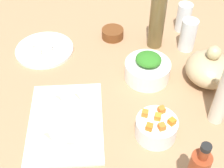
# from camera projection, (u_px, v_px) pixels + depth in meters

# --- Properties ---
(tabletop) EXTENTS (1.90, 1.90, 0.03)m
(tabletop) POSITION_uv_depth(u_px,v_px,m) (112.00, 98.00, 1.03)
(tabletop) COLOR #A07753
(tabletop) RESTS_ON ground
(cutting_board) EXTENTS (0.31, 0.22, 0.01)m
(cutting_board) POSITION_uv_depth(u_px,v_px,m) (66.00, 122.00, 0.93)
(cutting_board) COLOR silver
(cutting_board) RESTS_ON tabletop
(plate_tofu) EXTENTS (0.22, 0.22, 0.01)m
(plate_tofu) POSITION_uv_depth(u_px,v_px,m) (45.00, 50.00, 1.18)
(plate_tofu) COLOR white
(plate_tofu) RESTS_ON tabletop
(bowl_greens) EXTENTS (0.16, 0.16, 0.06)m
(bowl_greens) POSITION_uv_depth(u_px,v_px,m) (147.00, 70.00, 1.06)
(bowl_greens) COLOR white
(bowl_greens) RESTS_ON tabletop
(bowl_carrots) EXTENTS (0.12, 0.12, 0.06)m
(bowl_carrots) POSITION_uv_depth(u_px,v_px,m) (156.00, 128.00, 0.88)
(bowl_carrots) COLOR white
(bowl_carrots) RESTS_ON tabletop
(bowl_small_side) EXTENTS (0.09, 0.09, 0.04)m
(bowl_small_side) POSITION_uv_depth(u_px,v_px,m) (113.00, 33.00, 1.24)
(bowl_small_side) COLOR brown
(bowl_small_side) RESTS_ON tabletop
(teapot) EXTENTS (0.18, 0.16, 0.14)m
(teapot) POSITION_uv_depth(u_px,v_px,m) (209.00, 69.00, 1.03)
(teapot) COLOR tan
(teapot) RESTS_ON tabletop
(bottle_1) EXTENTS (0.05, 0.05, 0.25)m
(bottle_1) POSITION_uv_depth(u_px,v_px,m) (224.00, 94.00, 0.87)
(bottle_1) COLOR silver
(bottle_1) RESTS_ON tabletop
(bottle_2) EXTENTS (0.06, 0.06, 0.26)m
(bottle_2) POSITION_uv_depth(u_px,v_px,m) (157.00, 20.00, 1.13)
(bottle_2) COLOR brown
(bottle_2) RESTS_ON tabletop
(drinking_glass_0) EXTENTS (0.06, 0.06, 0.13)m
(drinking_glass_0) POSITION_uv_depth(u_px,v_px,m) (188.00, 35.00, 1.15)
(drinking_glass_0) COLOR white
(drinking_glass_0) RESTS_ON tabletop
(drinking_glass_1) EXTENTS (0.06, 0.06, 0.12)m
(drinking_glass_1) POSITION_uv_depth(u_px,v_px,m) (184.00, 17.00, 1.25)
(drinking_glass_1) COLOR white
(drinking_glass_1) RESTS_ON tabletop
(carrot_cube_0) EXTENTS (0.02, 0.02, 0.02)m
(carrot_cube_0) POSITION_uv_depth(u_px,v_px,m) (149.00, 127.00, 0.84)
(carrot_cube_0) COLOR orange
(carrot_cube_0) RESTS_ON bowl_carrots
(carrot_cube_1) EXTENTS (0.02, 0.02, 0.02)m
(carrot_cube_1) POSITION_uv_depth(u_px,v_px,m) (162.00, 127.00, 0.84)
(carrot_cube_1) COLOR orange
(carrot_cube_1) RESTS_ON bowl_carrots
(carrot_cube_2) EXTENTS (0.02, 0.02, 0.02)m
(carrot_cube_2) POSITION_uv_depth(u_px,v_px,m) (162.00, 110.00, 0.88)
(carrot_cube_2) COLOR orange
(carrot_cube_2) RESTS_ON bowl_carrots
(carrot_cube_3) EXTENTS (0.02, 0.02, 0.02)m
(carrot_cube_3) POSITION_uv_depth(u_px,v_px,m) (145.00, 113.00, 0.87)
(carrot_cube_3) COLOR orange
(carrot_cube_3) RESTS_ON bowl_carrots
(carrot_cube_4) EXTENTS (0.03, 0.03, 0.02)m
(carrot_cube_4) POSITION_uv_depth(u_px,v_px,m) (172.00, 122.00, 0.85)
(carrot_cube_4) COLOR orange
(carrot_cube_4) RESTS_ON bowl_carrots
(carrot_cube_5) EXTENTS (0.02, 0.02, 0.02)m
(carrot_cube_5) POSITION_uv_depth(u_px,v_px,m) (158.00, 117.00, 0.86)
(carrot_cube_5) COLOR orange
(carrot_cube_5) RESTS_ON bowl_carrots
(chopped_greens_mound) EXTENTS (0.11, 0.11, 0.04)m
(chopped_greens_mound) POSITION_uv_depth(u_px,v_px,m) (148.00, 59.00, 1.02)
(chopped_greens_mound) COLOR #2D7321
(chopped_greens_mound) RESTS_ON bowl_greens
(tofu_cube_0) EXTENTS (0.03, 0.03, 0.02)m
(tofu_cube_0) POSITION_uv_depth(u_px,v_px,m) (41.00, 42.00, 1.19)
(tofu_cube_0) COLOR white
(tofu_cube_0) RESTS_ON plate_tofu
(tofu_cube_1) EXTENTS (0.03, 0.03, 0.02)m
(tofu_cube_1) POSITION_uv_depth(u_px,v_px,m) (52.00, 41.00, 1.19)
(tofu_cube_1) COLOR white
(tofu_cube_1) RESTS_ON plate_tofu
(tofu_cube_2) EXTENTS (0.02, 0.02, 0.02)m
(tofu_cube_2) POSITION_uv_depth(u_px,v_px,m) (39.00, 52.00, 1.15)
(tofu_cube_2) COLOR #FBEDCC
(tofu_cube_2) RESTS_ON plate_tofu
(tofu_cube_3) EXTENTS (0.02, 0.02, 0.02)m
(tofu_cube_3) POSITION_uv_depth(u_px,v_px,m) (50.00, 48.00, 1.16)
(tofu_cube_3) COLOR white
(tofu_cube_3) RESTS_ON plate_tofu
(tofu_cube_4) EXTENTS (0.03, 0.03, 0.02)m
(tofu_cube_4) POSITION_uv_depth(u_px,v_px,m) (33.00, 46.00, 1.17)
(tofu_cube_4) COLOR white
(tofu_cube_4) RESTS_ON plate_tofu
(dumpling_0) EXTENTS (0.07, 0.07, 0.03)m
(dumpling_0) POSITION_uv_depth(u_px,v_px,m) (46.00, 121.00, 0.91)
(dumpling_0) COLOR beige
(dumpling_0) RESTS_ON cutting_board
(dumpling_1) EXTENTS (0.06, 0.06, 0.03)m
(dumpling_1) POSITION_uv_depth(u_px,v_px,m) (73.00, 97.00, 0.98)
(dumpling_1) COLOR beige
(dumpling_1) RESTS_ON cutting_board
(dumpling_2) EXTENTS (0.05, 0.05, 0.03)m
(dumpling_2) POSITION_uv_depth(u_px,v_px,m) (43.00, 136.00, 0.87)
(dumpling_2) COLOR beige
(dumpling_2) RESTS_ON cutting_board
(dumpling_3) EXTENTS (0.07, 0.07, 0.03)m
(dumpling_3) POSITION_uv_depth(u_px,v_px,m) (71.00, 148.00, 0.85)
(dumpling_3) COLOR beige
(dumpling_3) RESTS_ON cutting_board
(dumpling_4) EXTENTS (0.06, 0.06, 0.02)m
(dumpling_4) POSITION_uv_depth(u_px,v_px,m) (79.00, 132.00, 0.88)
(dumpling_4) COLOR beige
(dumpling_4) RESTS_ON cutting_board
(dumpling_5) EXTENTS (0.06, 0.06, 0.03)m
(dumpling_5) POSITION_uv_depth(u_px,v_px,m) (55.00, 100.00, 0.97)
(dumpling_5) COLOR beige
(dumpling_5) RESTS_ON cutting_board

